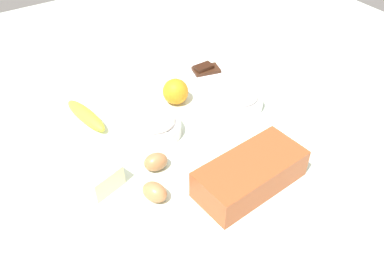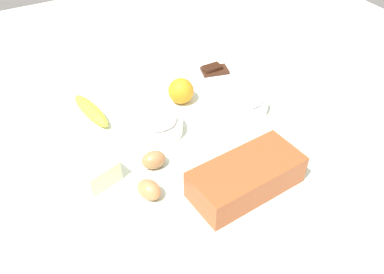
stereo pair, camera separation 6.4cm
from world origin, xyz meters
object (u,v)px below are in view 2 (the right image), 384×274
Objects in this scene: flour_bowl at (158,124)px; sugar_bowl at (246,102)px; orange_fruit at (181,91)px; egg_near_butter at (154,160)px; chocolate_plate at (214,72)px; loaf_pan at (246,177)px; butter_block at (99,173)px; banana at (91,110)px; egg_beside_bowl at (149,190)px.

flour_bowl reaches higher than sugar_bowl.
orange_fruit reaches higher than egg_near_butter.
chocolate_plate is at bearing -140.33° from egg_near_butter.
orange_fruit reaches higher than chocolate_plate.
loaf_pan is at bearing 107.84° from flour_bowl.
chocolate_plate is (-0.37, -0.31, -0.01)m from egg_near_butter.
loaf_pan is 3.23× the size of butter_block.
butter_block is at bearing -37.56° from loaf_pan.
egg_beside_bowl reaches higher than banana.
sugar_bowl is at bearing -171.58° from butter_block.
sugar_bowl is 1.06× the size of chocolate_plate.
loaf_pan is at bearing 55.48° from sugar_bowl.
butter_block is (0.21, 0.10, -0.00)m from flour_bowl.
chocolate_plate is at bearing -154.02° from orange_fruit.
egg_near_butter is 0.10m from egg_beside_bowl.
flour_bowl is at bearing 31.86° from chocolate_plate.
loaf_pan is 0.37m from butter_block.
sugar_bowl is 0.44m from egg_beside_bowl.
sugar_bowl is at bearing -156.11° from egg_beside_bowl.
egg_beside_bowl is at bearing 93.49° from banana.
egg_near_butter is at bearing 59.92° from flour_bowl.
orange_fruit is (0.15, -0.13, 0.01)m from sugar_bowl.
orange_fruit is at bearing -141.15° from flour_bowl.
egg_near_butter reaches higher than banana.
sugar_bowl is 2.16× the size of egg_near_butter.
loaf_pan reaches higher than chocolate_plate.
butter_block is at bearing -7.05° from egg_near_butter.
butter_block is (0.07, 0.27, 0.01)m from banana.
egg_near_butter is (-0.08, 0.29, 0.00)m from banana.
chocolate_plate is at bearing -148.14° from flour_bowl.
chocolate_plate is at bearing -150.50° from butter_block.
butter_block is at bearing 76.23° from banana.
flour_bowl is 1.75× the size of orange_fruit.
orange_fruit reaches higher than flour_bowl.
chocolate_plate is (-0.21, -0.49, -0.03)m from loaf_pan.
egg_near_butter is at bearing 39.67° from chocolate_plate.
sugar_bowl is 0.20m from orange_fruit.
flour_bowl reaches higher than egg_near_butter.
egg_near_butter is at bearing 172.95° from butter_block.
banana is 2.87× the size of egg_beside_bowl.
egg_beside_bowl is (0.40, 0.18, -0.00)m from sugar_bowl.
banana is at bearing 2.48° from chocolate_plate.
loaf_pan is 4.54× the size of egg_near_butter.
egg_near_butter is at bearing 104.65° from banana.
banana is at bearing -75.35° from egg_near_butter.
loaf_pan is 0.33m from sugar_bowl.
egg_beside_bowl is (0.12, 0.21, -0.01)m from flour_bowl.
loaf_pan reaches higher than sugar_bowl.
flour_bowl is 0.24m from butter_block.
flour_bowl is 2.13× the size of egg_beside_bowl.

